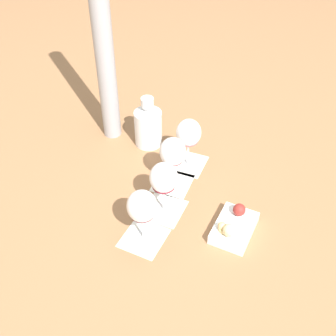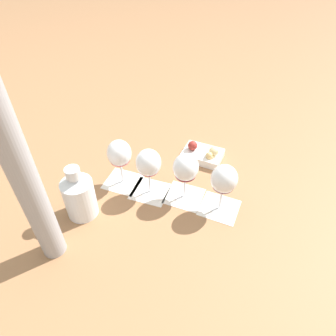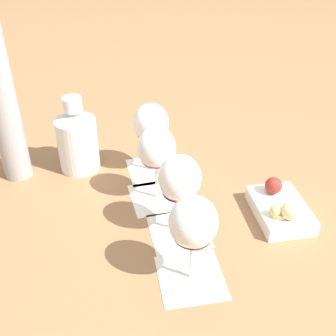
{
  "view_description": "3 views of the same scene",
  "coord_description": "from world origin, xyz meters",
  "px_view_note": "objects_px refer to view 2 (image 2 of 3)",
  "views": [
    {
      "loc": [
        0.84,
        -0.29,
        0.89
      ],
      "look_at": [
        0.0,
        -0.0,
        0.11
      ],
      "focal_mm": 45.0,
      "sensor_mm": 36.0,
      "label": 1
    },
    {
      "loc": [
        -0.24,
        -0.63,
        0.71
      ],
      "look_at": [
        0.0,
        -0.0,
        0.11
      ],
      "focal_mm": 32.0,
      "sensor_mm": 36.0,
      "label": 2
    },
    {
      "loc": [
        0.38,
        -0.54,
        0.56
      ],
      "look_at": [
        0.0,
        -0.0,
        0.11
      ],
      "focal_mm": 45.0,
      "sensor_mm": 36.0,
      "label": 3
    }
  ],
  "objects_px": {
    "wine_glass_2": "(186,169)",
    "umbrella_pole": "(5,134)",
    "wine_glass_1": "(149,165)",
    "wine_glass_3": "(224,181)",
    "snack_dish": "(203,154)",
    "wine_glass_0": "(119,155)",
    "ceramic_vase": "(79,195)"
  },
  "relations": [
    {
      "from": "wine_glass_3",
      "to": "snack_dish",
      "type": "xyz_separation_m",
      "value": [
        0.06,
        0.24,
        -0.1
      ]
    },
    {
      "from": "wine_glass_0",
      "to": "wine_glass_1",
      "type": "height_order",
      "value": "same"
    },
    {
      "from": "wine_glass_1",
      "to": "umbrella_pole",
      "type": "relative_size",
      "value": 0.22
    },
    {
      "from": "wine_glass_0",
      "to": "wine_glass_1",
      "type": "bearing_deg",
      "value": -47.24
    },
    {
      "from": "wine_glass_3",
      "to": "umbrella_pole",
      "type": "xyz_separation_m",
      "value": [
        -0.49,
        0.03,
        0.27
      ]
    },
    {
      "from": "wine_glass_2",
      "to": "snack_dish",
      "type": "bearing_deg",
      "value": 47.17
    },
    {
      "from": "snack_dish",
      "to": "ceramic_vase",
      "type": "bearing_deg",
      "value": -167.54
    },
    {
      "from": "wine_glass_2",
      "to": "snack_dish",
      "type": "xyz_separation_m",
      "value": [
        0.14,
        0.15,
        -0.1
      ]
    },
    {
      "from": "wine_glass_1",
      "to": "wine_glass_2",
      "type": "distance_m",
      "value": 0.11
    },
    {
      "from": "wine_glass_3",
      "to": "umbrella_pole",
      "type": "height_order",
      "value": "umbrella_pole"
    },
    {
      "from": "snack_dish",
      "to": "wine_glass_1",
      "type": "bearing_deg",
      "value": -158.9
    },
    {
      "from": "wine_glass_2",
      "to": "umbrella_pole",
      "type": "height_order",
      "value": "umbrella_pole"
    },
    {
      "from": "wine_glass_0",
      "to": "wine_glass_2",
      "type": "relative_size",
      "value": 1.0
    },
    {
      "from": "wine_glass_2",
      "to": "umbrella_pole",
      "type": "xyz_separation_m",
      "value": [
        -0.41,
        -0.05,
        0.27
      ]
    },
    {
      "from": "snack_dish",
      "to": "umbrella_pole",
      "type": "relative_size",
      "value": 0.22
    },
    {
      "from": "ceramic_vase",
      "to": "umbrella_pole",
      "type": "bearing_deg",
      "value": -132.4
    },
    {
      "from": "wine_glass_2",
      "to": "umbrella_pole",
      "type": "relative_size",
      "value": 0.22
    },
    {
      "from": "wine_glass_3",
      "to": "snack_dish",
      "type": "height_order",
      "value": "wine_glass_3"
    },
    {
      "from": "wine_glass_1",
      "to": "wine_glass_2",
      "type": "height_order",
      "value": "same"
    },
    {
      "from": "wine_glass_1",
      "to": "snack_dish",
      "type": "distance_m",
      "value": 0.27
    },
    {
      "from": "wine_glass_0",
      "to": "wine_glass_3",
      "type": "distance_m",
      "value": 0.33
    },
    {
      "from": "wine_glass_0",
      "to": "wine_glass_2",
      "type": "distance_m",
      "value": 0.22
    },
    {
      "from": "wine_glass_1",
      "to": "umbrella_pole",
      "type": "xyz_separation_m",
      "value": [
        -0.31,
        -0.11,
        0.27
      ]
    },
    {
      "from": "ceramic_vase",
      "to": "wine_glass_0",
      "type": "bearing_deg",
      "value": 30.42
    },
    {
      "from": "wine_glass_3",
      "to": "snack_dish",
      "type": "distance_m",
      "value": 0.26
    },
    {
      "from": "wine_glass_0",
      "to": "umbrella_pole",
      "type": "height_order",
      "value": "umbrella_pole"
    },
    {
      "from": "ceramic_vase",
      "to": "umbrella_pole",
      "type": "height_order",
      "value": "umbrella_pole"
    },
    {
      "from": "umbrella_pole",
      "to": "wine_glass_3",
      "type": "bearing_deg",
      "value": -3.8
    },
    {
      "from": "snack_dish",
      "to": "wine_glass_2",
      "type": "bearing_deg",
      "value": -132.83
    },
    {
      "from": "wine_glass_3",
      "to": "snack_dish",
      "type": "relative_size",
      "value": 0.99
    },
    {
      "from": "wine_glass_1",
      "to": "wine_glass_2",
      "type": "xyz_separation_m",
      "value": [
        0.1,
        -0.06,
        0.0
      ]
    },
    {
      "from": "wine_glass_3",
      "to": "wine_glass_2",
      "type": "bearing_deg",
      "value": 133.98
    }
  ]
}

